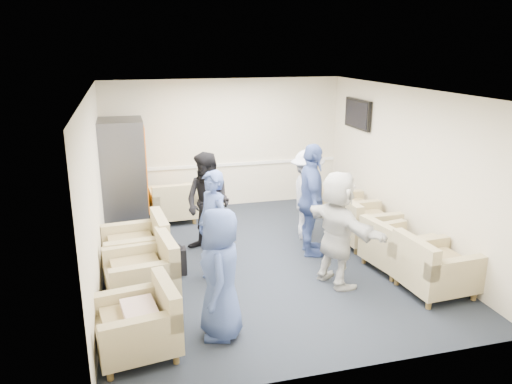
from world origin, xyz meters
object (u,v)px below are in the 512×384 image
object	(u,v)px
armchair_right_near	(432,269)
person_mid_left	(213,227)
person_front_left	(220,274)
person_back_left	(208,204)
armchair_left_near	(141,325)
person_front_right	(338,229)
armchair_left_far	(140,249)
armchair_right_midnear	(394,248)
vending_machine	(124,174)
person_mid_right	(311,200)
armchair_corner	(174,204)
person_back_right	(307,194)
armchair_left_mid	(146,274)
armchair_right_far	(347,211)
armchair_right_midfar	(363,225)

from	to	relation	value
armchair_right_near	person_mid_left	bearing A→B (deg)	64.21
person_front_left	person_back_left	xyz separation A→B (m)	(0.29, 2.50, 0.05)
person_mid_left	person_back_left	size ratio (longest dim) A/B	0.98
armchair_left_near	person_front_left	distance (m)	1.05
armchair_right_near	person_front_right	distance (m)	1.41
armchair_left_far	armchair_right_midnear	bearing A→B (deg)	71.96
vending_machine	person_back_left	bearing A→B (deg)	-52.95
armchair_right_near	person_mid_right	size ratio (longest dim) A/B	0.51
armchair_corner	person_front_left	distance (m)	4.24
armchair_left_near	person_mid_left	bearing A→B (deg)	136.05
person_back_right	armchair_corner	bearing A→B (deg)	69.81
vending_machine	person_back_right	distance (m)	3.46
person_back_left	person_front_right	bearing A→B (deg)	-2.55
person_mid_right	person_front_right	world-z (taller)	person_mid_right
armchair_left_mid	person_back_right	bearing A→B (deg)	110.85
armchair_right_midnear	armchair_right_far	bearing A→B (deg)	-12.05
armchair_right_near	armchair_right_midnear	bearing A→B (deg)	3.51
armchair_left_far	person_front_left	world-z (taller)	person_front_left
armchair_right_near	armchair_left_near	bearing A→B (deg)	92.26
armchair_right_far	person_back_right	xyz separation A→B (m)	(-0.92, -0.25, 0.47)
armchair_right_near	person_front_right	bearing A→B (deg)	58.96
person_front_left	person_back_left	size ratio (longest dim) A/B	0.94
armchair_right_near	person_front_left	distance (m)	3.08
armchair_corner	vending_machine	distance (m)	1.12
armchair_right_far	armchair_left_mid	bearing A→B (deg)	114.78
armchair_right_far	person_back_right	world-z (taller)	person_back_right
person_mid_right	person_front_right	size ratio (longest dim) A/B	1.10
armchair_right_far	person_back_left	bearing A→B (deg)	99.32
person_mid_right	armchair_left_far	bearing A→B (deg)	103.33
person_back_right	person_mid_right	xyz separation A→B (m)	(-0.20, -0.73, 0.13)
armchair_corner	person_back_left	world-z (taller)	person_back_left
armchair_right_near	armchair_corner	distance (m)	5.05
armchair_right_midnear	armchair_corner	world-z (taller)	armchair_corner
person_back_left	vending_machine	bearing A→B (deg)	170.16
armchair_right_midnear	person_front_right	size ratio (longest dim) A/B	0.57
armchair_right_far	armchair_right_midnear	bearing A→B (deg)	176.69
armchair_right_near	armchair_right_midfar	distance (m)	1.89
armchair_left_near	person_front_left	world-z (taller)	person_front_left
armchair_left_mid	armchair_corner	size ratio (longest dim) A/B	1.13
armchair_left_mid	person_mid_left	world-z (taller)	person_mid_left
armchair_left_mid	armchair_left_far	size ratio (longest dim) A/B	1.01
armchair_left_near	armchair_right_near	size ratio (longest dim) A/B	1.04
armchair_right_midnear	armchair_right_near	bearing A→B (deg)	177.64
armchair_right_midfar	person_back_left	world-z (taller)	person_back_left
armchair_left_mid	vending_machine	bearing A→B (deg)	176.13
armchair_left_mid	person_front_left	size ratio (longest dim) A/B	0.64
armchair_right_near	person_mid_right	world-z (taller)	person_mid_right
person_mid_left	person_front_right	size ratio (longest dim) A/B	0.99
armchair_left_far	person_front_left	size ratio (longest dim) A/B	0.63
armchair_left_near	armchair_left_mid	bearing A→B (deg)	166.05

